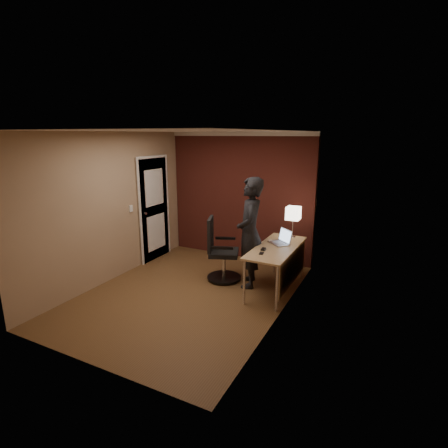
% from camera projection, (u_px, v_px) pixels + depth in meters
% --- Properties ---
extents(room, '(4.00, 4.00, 4.00)m').
position_uv_depth(room, '(218.00, 193.00, 6.67)').
color(room, brown).
rests_on(room, ground).
extents(desk, '(0.60, 1.50, 0.73)m').
position_uv_depth(desk, '(281.00, 255.00, 5.51)').
color(desk, tan).
rests_on(desk, ground).
extents(desk_lamp, '(0.22, 0.22, 0.54)m').
position_uv_depth(desk_lamp, '(293.00, 214.00, 5.92)').
color(desk_lamp, silver).
rests_on(desk_lamp, desk).
extents(laptop, '(0.42, 0.41, 0.23)m').
position_uv_depth(laptop, '(282.00, 239.00, 5.67)').
color(laptop, silver).
rests_on(laptop, desk).
extents(mouse, '(0.06, 0.10, 0.03)m').
position_uv_depth(mouse, '(263.00, 249.00, 5.34)').
color(mouse, black).
rests_on(mouse, desk).
extents(phone, '(0.08, 0.12, 0.01)m').
position_uv_depth(phone, '(261.00, 253.00, 5.20)').
color(phone, black).
rests_on(phone, desk).
extents(office_chair, '(0.63, 0.68, 1.08)m').
position_uv_depth(office_chair, '(220.00, 253.00, 5.97)').
color(office_chair, black).
rests_on(office_chair, ground).
extents(person, '(0.64, 0.77, 1.81)m').
position_uv_depth(person, '(250.00, 233.00, 5.65)').
color(person, black).
rests_on(person, ground).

